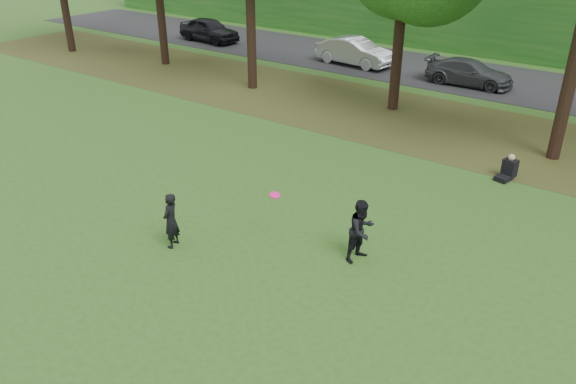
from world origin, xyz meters
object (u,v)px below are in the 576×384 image
(player_right, at_px, (362,230))
(seated_person, at_px, (508,170))
(frisbee, at_px, (275,195))
(player_left, at_px, (171,221))

(player_right, xyz_separation_m, seated_person, (1.54, 6.88, -0.50))
(player_right, xyz_separation_m, frisbee, (-2.11, -0.71, 0.63))
(player_right, height_order, seated_person, player_right)
(player_left, xyz_separation_m, frisbee, (2.09, 1.62, 0.69))
(player_left, xyz_separation_m, player_right, (4.20, 2.34, 0.06))
(seated_person, bearing_deg, player_left, -108.80)
(player_left, height_order, player_right, player_right)
(player_left, relative_size, player_right, 0.93)
(player_left, height_order, seated_person, player_left)
(player_left, bearing_deg, frisbee, 110.33)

